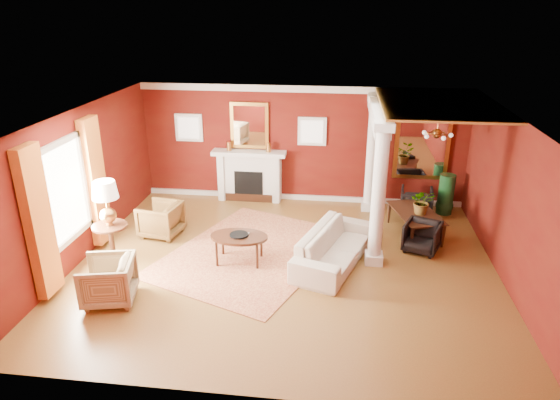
# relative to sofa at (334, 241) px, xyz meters

# --- Properties ---
(ground) EXTENTS (8.00, 8.00, 0.00)m
(ground) POSITION_rel_sofa_xyz_m (-0.93, -0.22, -0.46)
(ground) COLOR brown
(ground) RESTS_ON ground
(room_shell) EXTENTS (8.04, 7.04, 2.92)m
(room_shell) POSITION_rel_sofa_xyz_m (-0.93, -0.22, 1.56)
(room_shell) COLOR #57170C
(room_shell) RESTS_ON ground
(fireplace) EXTENTS (1.85, 0.42, 1.29)m
(fireplace) POSITION_rel_sofa_xyz_m (-2.23, 3.10, 0.19)
(fireplace) COLOR silver
(fireplace) RESTS_ON ground
(overmantel_mirror) EXTENTS (0.95, 0.07, 1.15)m
(overmantel_mirror) POSITION_rel_sofa_xyz_m (-2.23, 3.23, 1.44)
(overmantel_mirror) COLOR gold
(overmantel_mirror) RESTS_ON fireplace
(flank_window_left) EXTENTS (0.70, 0.07, 0.70)m
(flank_window_left) POSITION_rel_sofa_xyz_m (-3.78, 3.24, 1.34)
(flank_window_left) COLOR silver
(flank_window_left) RESTS_ON room_shell
(flank_window_right) EXTENTS (0.70, 0.07, 0.70)m
(flank_window_right) POSITION_rel_sofa_xyz_m (-0.68, 3.24, 1.34)
(flank_window_right) COLOR silver
(flank_window_right) RESTS_ON room_shell
(left_window) EXTENTS (0.21, 2.55, 2.60)m
(left_window) POSITION_rel_sofa_xyz_m (-4.82, -0.82, 0.96)
(left_window) COLOR white
(left_window) RESTS_ON room_shell
(column_front) EXTENTS (0.36, 0.36, 2.80)m
(column_front) POSITION_rel_sofa_xyz_m (0.77, 0.08, 0.97)
(column_front) COLOR silver
(column_front) RESTS_ON ground
(column_back) EXTENTS (0.36, 0.36, 2.80)m
(column_back) POSITION_rel_sofa_xyz_m (0.77, 2.78, 0.97)
(column_back) COLOR silver
(column_back) RESTS_ON ground
(header_beam) EXTENTS (0.30, 3.20, 0.32)m
(header_beam) POSITION_rel_sofa_xyz_m (0.77, 1.68, 2.16)
(header_beam) COLOR silver
(header_beam) RESTS_ON column_front
(amber_ceiling) EXTENTS (2.30, 3.40, 0.04)m
(amber_ceiling) POSITION_rel_sofa_xyz_m (1.92, 1.53, 2.41)
(amber_ceiling) COLOR #C78B3A
(amber_ceiling) RESTS_ON room_shell
(dining_mirror) EXTENTS (1.30, 0.07, 1.70)m
(dining_mirror) POSITION_rel_sofa_xyz_m (1.97, 3.23, 1.09)
(dining_mirror) COLOR gold
(dining_mirror) RESTS_ON room_shell
(chandelier) EXTENTS (0.60, 0.62, 0.75)m
(chandelier) POSITION_rel_sofa_xyz_m (1.97, 1.58, 1.79)
(chandelier) COLOR #AF7737
(chandelier) RESTS_ON room_shell
(crown_trim) EXTENTS (8.00, 0.08, 0.16)m
(crown_trim) POSITION_rel_sofa_xyz_m (-0.93, 3.24, 2.36)
(crown_trim) COLOR silver
(crown_trim) RESTS_ON room_shell
(base_trim) EXTENTS (8.00, 0.08, 0.12)m
(base_trim) POSITION_rel_sofa_xyz_m (-0.93, 3.24, -0.40)
(base_trim) COLOR silver
(base_trim) RESTS_ON ground
(rug) EXTENTS (4.08, 4.62, 0.02)m
(rug) POSITION_rel_sofa_xyz_m (-1.67, 0.18, -0.45)
(rug) COLOR maroon
(rug) RESTS_ON ground
(sofa) EXTENTS (1.40, 2.45, 0.92)m
(sofa) POSITION_rel_sofa_xyz_m (0.00, 0.00, 0.00)
(sofa) COLOR #EEE2C8
(sofa) RESTS_ON ground
(armchair_leopard) EXTENTS (0.86, 0.90, 0.82)m
(armchair_leopard) POSITION_rel_sofa_xyz_m (-3.76, 0.77, -0.05)
(armchair_leopard) COLOR black
(armchair_leopard) RESTS_ON ground
(armchair_stripe) EXTENTS (0.94, 0.98, 0.86)m
(armchair_stripe) POSITION_rel_sofa_xyz_m (-3.75, -1.82, -0.03)
(armchair_stripe) COLOR tan
(armchair_stripe) RESTS_ON ground
(coffee_table) EXTENTS (1.12, 1.12, 0.56)m
(coffee_table) POSITION_rel_sofa_xyz_m (-1.83, -0.20, 0.06)
(coffee_table) COLOR black
(coffee_table) RESTS_ON ground
(coffee_book) EXTENTS (0.15, 0.05, 0.21)m
(coffee_book) POSITION_rel_sofa_xyz_m (-1.82, -0.13, 0.20)
(coffee_book) COLOR black
(coffee_book) RESTS_ON coffee_table
(side_table) EXTENTS (0.67, 0.67, 1.66)m
(side_table) POSITION_rel_sofa_xyz_m (-4.29, -0.48, 0.68)
(side_table) COLOR black
(side_table) RESTS_ON ground
(dining_table) EXTENTS (0.90, 1.57, 0.83)m
(dining_table) POSITION_rel_sofa_xyz_m (1.74, 1.50, -0.05)
(dining_table) COLOR black
(dining_table) RESTS_ON ground
(dining_chair_near) EXTENTS (0.85, 0.83, 0.69)m
(dining_chair_near) POSITION_rel_sofa_xyz_m (1.75, 0.72, -0.12)
(dining_chair_near) COLOR black
(dining_chair_near) RESTS_ON ground
(dining_chair_far) EXTENTS (0.78, 0.74, 0.74)m
(dining_chair_far) POSITION_rel_sofa_xyz_m (1.87, 2.57, -0.09)
(dining_chair_far) COLOR black
(dining_chair_far) RESTS_ON ground
(green_urn) EXTENTS (0.41, 0.41, 0.99)m
(green_urn) POSITION_rel_sofa_xyz_m (2.57, 2.78, -0.07)
(green_urn) COLOR #15431D
(green_urn) RESTS_ON ground
(potted_plant) EXTENTS (0.52, 0.57, 0.43)m
(potted_plant) POSITION_rel_sofa_xyz_m (1.81, 1.43, 0.59)
(potted_plant) COLOR #26591E
(potted_plant) RESTS_ON dining_table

